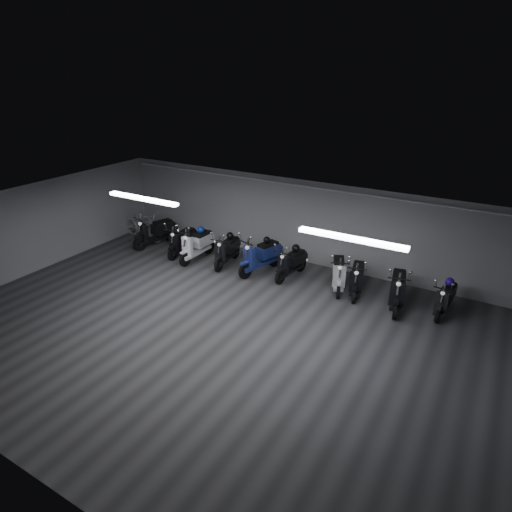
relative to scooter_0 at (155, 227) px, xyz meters
The scene contains 24 objects.
floor 6.23m from the scooter_0, 34.63° to the right, with size 14.00×10.00×0.01m, color #353437.
ceiling 6.53m from the scooter_0, 34.63° to the right, with size 14.00×10.00×0.01m, color gray.
back_wall 5.35m from the scooter_0, 16.30° to the left, with size 14.00×0.01×2.80m, color #949497.
front_wall 9.95m from the scooter_0, 59.14° to the right, with size 14.00×0.01×2.80m, color #949497.
left_wall 4.06m from the scooter_0, 118.56° to the right, with size 0.01×10.00×2.80m, color #949497.
fluor_strip_left 3.84m from the scooter_0, 50.27° to the right, with size 2.40×0.18×0.08m, color white.
fluor_strip_right 8.71m from the scooter_0, 17.27° to the right, with size 2.40×0.18×0.08m, color white.
conduit 5.61m from the scooter_0, 15.41° to the left, with size 0.05×0.05×13.60m, color white.
scooter_0 is the anchor object (origin of this frame).
scooter_1 1.33m from the scooter_0, ahead, with size 0.59×1.78×1.33m, color black, non-canonical shape.
scooter_2 2.06m from the scooter_0, ahead, with size 0.64×1.92×1.43m, color white, non-canonical shape.
scooter_3 3.16m from the scooter_0, ahead, with size 0.59×1.78×1.32m, color black, non-canonical shape.
scooter_4 4.40m from the scooter_0, ahead, with size 0.66×1.99×1.48m, color navy, non-canonical shape.
scooter_5 5.42m from the scooter_0, ahead, with size 0.57×1.71×1.28m, color black, non-canonical shape.
scooter_6 6.96m from the scooter_0, ahead, with size 0.60×1.80×1.34m, color #B9BABE, non-canonical shape.
scooter_7 7.53m from the scooter_0, ahead, with size 0.58×1.75×1.30m, color black, non-canonical shape.
scooter_8 8.73m from the scooter_0, ahead, with size 0.64×1.91×1.42m, color black, non-canonical shape.
scooter_9 9.92m from the scooter_0, ahead, with size 0.54×1.61×1.20m, color black, non-canonical shape.
bicycle 1.00m from the scooter_0, 160.36° to the left, with size 0.72×2.05×1.33m, color silver.
helmet_0 9.95m from the scooter_0, ahead, with size 0.24×0.24×0.24m, color #260D93.
helmet_1 4.50m from the scooter_0, ahead, with size 0.23×0.23×0.23m, color black.
helmet_2 2.07m from the scooter_0, ahead, with size 0.24×0.24×0.24m, color navy.
helmet_3 3.15m from the scooter_0, ahead, with size 0.25×0.25×0.25m, color black.
helmet_4 5.47m from the scooter_0, ahead, with size 0.25×0.25×0.25m, color black.
Camera 1 is at (5.66, -7.58, 6.15)m, focal length 30.85 mm.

